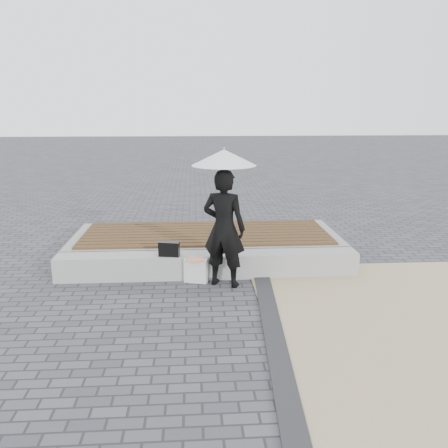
{
  "coord_description": "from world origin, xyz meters",
  "views": [
    {
      "loc": [
        -0.22,
        -5.91,
        2.77
      ],
      "look_at": [
        0.24,
        1.17,
        1.0
      ],
      "focal_mm": 38.0,
      "sensor_mm": 36.0,
      "label": 1
    }
  ],
  "objects": [
    {
      "name": "timber_platform",
      "position": [
        0.0,
        2.8,
        0.2
      ],
      "size": [
        5.0,
        2.0,
        0.4
      ],
      "primitive_type": "cube",
      "color": "#969692",
      "rests_on": "ground"
    },
    {
      "name": "edging_band",
      "position": [
        0.75,
        -0.5,
        0.02
      ],
      "size": [
        0.61,
        5.2,
        0.04
      ],
      "primitive_type": "cube",
      "rotation": [
        0.0,
        0.0,
        -0.07
      ],
      "color": "#29292B",
      "rests_on": "ground"
    },
    {
      "name": "magazine",
      "position": [
        -0.2,
        1.29,
        0.39
      ],
      "size": [
        0.28,
        0.22,
        0.01
      ],
      "primitive_type": "cube",
      "rotation": [
        0.0,
        0.0,
        0.08
      ],
      "color": "#EF3639",
      "rests_on": "canvas_tote"
    },
    {
      "name": "woman",
      "position": [
        0.24,
        1.17,
        0.93
      ],
      "size": [
        0.8,
        0.67,
        1.86
      ],
      "primitive_type": "imported",
      "rotation": [
        0.0,
        0.0,
        2.75
      ],
      "color": "black",
      "rests_on": "ground"
    },
    {
      "name": "handbag",
      "position": [
        -0.64,
        1.48,
        0.52
      ],
      "size": [
        0.35,
        0.19,
        0.24
      ],
      "primitive_type": "cube",
      "rotation": [
        0.0,
        0.0,
        -0.22
      ],
      "color": "black",
      "rests_on": "seating_ledge"
    },
    {
      "name": "timber_decking",
      "position": [
        0.0,
        2.8,
        0.42
      ],
      "size": [
        4.6,
        1.8,
        0.04
      ],
      "primitive_type": null,
      "color": "#53361D",
      "rests_on": "timber_platform"
    },
    {
      "name": "canvas_tote",
      "position": [
        -0.2,
        1.34,
        0.19
      ],
      "size": [
        0.4,
        0.26,
        0.39
      ],
      "primitive_type": "cube",
      "rotation": [
        0.0,
        0.0,
        -0.3
      ],
      "color": "white",
      "rests_on": "ground"
    },
    {
      "name": "seating_ledge",
      "position": [
        0.0,
        1.6,
        0.2
      ],
      "size": [
        5.0,
        0.45,
        0.4
      ],
      "primitive_type": "cube",
      "color": "#9D9D98",
      "rests_on": "ground"
    },
    {
      "name": "ground",
      "position": [
        0.0,
        0.0,
        0.0
      ],
      "size": [
        80.0,
        80.0,
        0.0
      ],
      "primitive_type": "plane",
      "color": "#49484D",
      "rests_on": "ground"
    },
    {
      "name": "parasol",
      "position": [
        0.24,
        1.17,
        2.03
      ],
      "size": [
        0.98,
        0.98,
        1.25
      ],
      "rotation": [
        0.0,
        0.0,
        -0.17
      ],
      "color": "#BCBCC1",
      "rests_on": "ground"
    }
  ]
}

